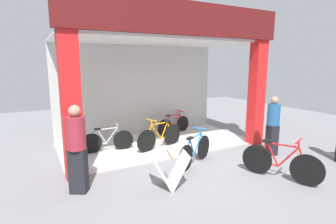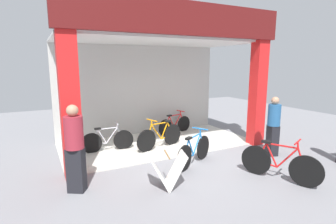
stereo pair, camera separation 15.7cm
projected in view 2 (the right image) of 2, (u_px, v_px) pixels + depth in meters
name	position (u px, v px, depth m)	size (l,w,h in m)	color
ground_plane	(180.00, 157.00, 7.26)	(19.90, 19.90, 0.00)	gray
shop_facade	(157.00, 76.00, 8.19)	(6.15, 3.22, 4.05)	beige
bicycle_inside_0	(160.00, 136.00, 7.96)	(1.65, 0.56, 0.93)	black
bicycle_inside_1	(108.00, 140.00, 7.68)	(1.51, 0.42, 0.83)	black
bicycle_inside_2	(175.00, 125.00, 9.66)	(1.47, 0.46, 0.83)	black
bicycle_parked_0	(194.00, 151.00, 6.66)	(1.45, 0.82, 0.90)	black
bicycle_parked_1	(279.00, 164.00, 5.77)	(0.75, 1.61, 0.96)	black
sandwich_board_sign	(167.00, 171.00, 5.43)	(0.88, 0.72, 0.74)	silver
pedestrian_0	(273.00, 126.00, 7.29)	(0.42, 0.42, 1.66)	black
pedestrian_1	(75.00, 147.00, 5.17)	(0.50, 0.50, 1.77)	black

